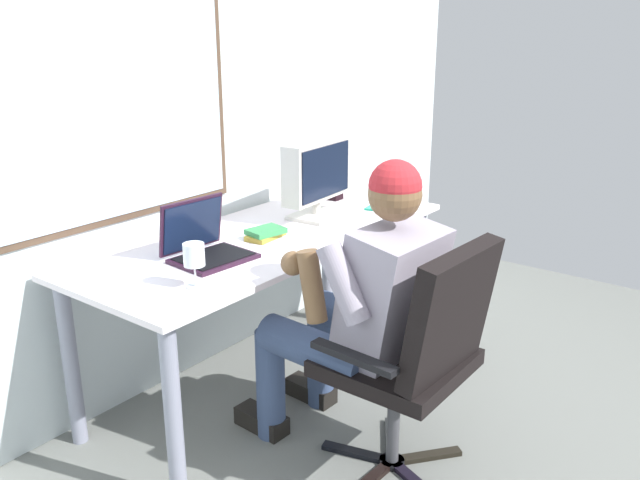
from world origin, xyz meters
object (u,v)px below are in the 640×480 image
object	(u,v)px
office_chair	(420,347)
desk_speaker	(334,186)
crt_monitor	(317,173)
cd_case	(381,207)
book_stack	(266,233)
wine_glass	(194,257)
desk	(269,255)
laptop	(204,243)
person_seated	(359,305)

from	to	relation	value
office_chair	desk_speaker	distance (m)	1.40
crt_monitor	cd_case	world-z (taller)	crt_monitor
office_chair	book_stack	bearing A→B (deg)	79.56
office_chair	desk_speaker	bearing A→B (deg)	49.21
wine_glass	book_stack	xyz separation A→B (m)	(0.58, 0.18, -0.09)
desk	cd_case	bearing A→B (deg)	-13.90
desk	laptop	size ratio (longest dim) A/B	5.72
book_stack	cd_case	world-z (taller)	book_stack
laptop	book_stack	xyz separation A→B (m)	(0.34, -0.03, -0.04)
crt_monitor	desk_speaker	xyz separation A→B (m)	(0.33, 0.14, -0.15)
cd_case	office_chair	bearing A→B (deg)	-140.47
desk	desk_speaker	world-z (taller)	desk_speaker
laptop	wine_glass	xyz separation A→B (m)	(-0.24, -0.21, 0.05)
desk_speaker	book_stack	bearing A→B (deg)	-167.42
crt_monitor	cd_case	xyz separation A→B (m)	(0.33, -0.16, -0.21)
crt_monitor	book_stack	distance (m)	0.45
desk_speaker	wine_glass	bearing A→B (deg)	-165.37
office_chair	person_seated	xyz separation A→B (m)	(0.01, 0.27, 0.09)
office_chair	book_stack	distance (m)	0.92
office_chair	person_seated	size ratio (longest dim) A/B	0.78
wine_glass	desk_speaker	xyz separation A→B (m)	(1.32, 0.34, -0.04)
desk_speaker	book_stack	xyz separation A→B (m)	(-0.74, -0.16, -0.05)
book_stack	laptop	bearing A→B (deg)	174.71
desk	office_chair	distance (m)	0.94
wine_glass	desk_speaker	bearing A→B (deg)	14.63
crt_monitor	desk_speaker	world-z (taller)	crt_monitor
office_chair	crt_monitor	size ratio (longest dim) A/B	2.12
person_seated	cd_case	size ratio (longest dim) A/B	7.38
crt_monitor	laptop	distance (m)	0.76
office_chair	wine_glass	world-z (taller)	office_chair
desk	person_seated	world-z (taller)	person_seated
laptop	desk_speaker	xyz separation A→B (m)	(1.08, 0.13, 0.01)
office_chair	cd_case	xyz separation A→B (m)	(0.89, 0.74, 0.20)
laptop	cd_case	world-z (taller)	laptop
office_chair	crt_monitor	distance (m)	1.14
desk	desk_speaker	size ratio (longest dim) A/B	12.72
crt_monitor	desk_speaker	bearing A→B (deg)	22.90
book_stack	desk	bearing A→B (deg)	29.10
laptop	book_stack	distance (m)	0.34
person_seated	desk_speaker	xyz separation A→B (m)	(0.89, 0.77, 0.18)
office_chair	cd_case	size ratio (longest dim) A/B	5.76
desk_speaker	cd_case	xyz separation A→B (m)	(-0.01, -0.30, -0.07)
office_chair	laptop	distance (m)	0.96
crt_monitor	office_chair	bearing A→B (deg)	-122.13
person_seated	laptop	distance (m)	0.69
wine_glass	cd_case	size ratio (longest dim) A/B	1.01
desk	office_chair	xyz separation A→B (m)	(-0.21, -0.91, -0.10)
crt_monitor	wine_glass	distance (m)	1.01
cd_case	desk_speaker	bearing A→B (deg)	88.92
office_chair	laptop	size ratio (longest dim) A/B	2.91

